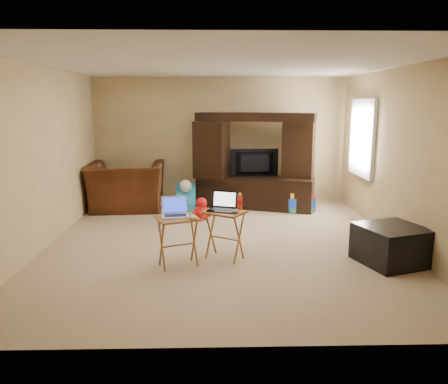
{
  "coord_description": "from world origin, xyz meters",
  "views": [
    {
      "loc": [
        -0.15,
        -6.04,
        1.98
      ],
      "look_at": [
        0.0,
        -0.2,
        0.8
      ],
      "focal_mm": 35.0,
      "sensor_mm": 36.0,
      "label": 1
    }
  ],
  "objects_px": {
    "tray_table_left": "(178,242)",
    "laptop_left": "(175,207)",
    "push_toy": "(300,202)",
    "tray_table_right": "(225,235)",
    "mouse_left": "(193,217)",
    "laptop_right": "(221,202)",
    "television": "(255,163)",
    "ottoman": "(392,245)",
    "mouse_right": "(235,211)",
    "recliner": "(127,187)",
    "child_rocker": "(185,197)",
    "plush_toy": "(202,209)",
    "water_bottle": "(240,202)",
    "entertainment_center": "(255,161)"
  },
  "relations": [
    {
      "from": "plush_toy",
      "to": "tray_table_right",
      "type": "height_order",
      "value": "tray_table_right"
    },
    {
      "from": "recliner",
      "to": "laptop_left",
      "type": "bearing_deg",
      "value": 107.87
    },
    {
      "from": "entertainment_center",
      "to": "television",
      "type": "relative_size",
      "value": 2.41
    },
    {
      "from": "television",
      "to": "child_rocker",
      "type": "distance_m",
      "value": 1.48
    },
    {
      "from": "laptop_right",
      "to": "tray_table_left",
      "type": "bearing_deg",
      "value": -134.14
    },
    {
      "from": "laptop_left",
      "to": "ottoman",
      "type": "bearing_deg",
      "value": -7.36
    },
    {
      "from": "tray_table_left",
      "to": "mouse_left",
      "type": "bearing_deg",
      "value": -42.44
    },
    {
      "from": "child_rocker",
      "to": "water_bottle",
      "type": "relative_size",
      "value": 2.56
    },
    {
      "from": "push_toy",
      "to": "tray_table_right",
      "type": "height_order",
      "value": "tray_table_right"
    },
    {
      "from": "plush_toy",
      "to": "laptop_right",
      "type": "height_order",
      "value": "laptop_right"
    },
    {
      "from": "ottoman",
      "to": "tray_table_left",
      "type": "bearing_deg",
      "value": -179.28
    },
    {
      "from": "laptop_right",
      "to": "mouse_right",
      "type": "bearing_deg",
      "value": -20.22
    },
    {
      "from": "plush_toy",
      "to": "mouse_left",
      "type": "xyz_separation_m",
      "value": [
        -0.05,
        -2.25,
        0.44
      ]
    },
    {
      "from": "child_rocker",
      "to": "ottoman",
      "type": "distance_m",
      "value": 4.0
    },
    {
      "from": "television",
      "to": "tray_table_right",
      "type": "relative_size",
      "value": 1.45
    },
    {
      "from": "mouse_left",
      "to": "tray_table_left",
      "type": "bearing_deg",
      "value": 159.78
    },
    {
      "from": "water_bottle",
      "to": "ottoman",
      "type": "bearing_deg",
      "value": -8.9
    },
    {
      "from": "recliner",
      "to": "tray_table_left",
      "type": "bearing_deg",
      "value": 108.17
    },
    {
      "from": "push_toy",
      "to": "laptop_left",
      "type": "distance_m",
      "value": 3.45
    },
    {
      "from": "entertainment_center",
      "to": "plush_toy",
      "type": "relative_size",
      "value": 5.49
    },
    {
      "from": "push_toy",
      "to": "television",
      "type": "bearing_deg",
      "value": 151.17
    },
    {
      "from": "laptop_left",
      "to": "laptop_right",
      "type": "xyz_separation_m",
      "value": [
        0.57,
        0.24,
        0.02
      ]
    },
    {
      "from": "entertainment_center",
      "to": "laptop_left",
      "type": "distance_m",
      "value": 3.33
    },
    {
      "from": "push_toy",
      "to": "water_bottle",
      "type": "bearing_deg",
      "value": -124.5
    },
    {
      "from": "ottoman",
      "to": "tray_table_left",
      "type": "height_order",
      "value": "tray_table_left"
    },
    {
      "from": "child_rocker",
      "to": "plush_toy",
      "type": "distance_m",
      "value": 0.81
    },
    {
      "from": "laptop_right",
      "to": "water_bottle",
      "type": "relative_size",
      "value": 1.7
    },
    {
      "from": "tray_table_right",
      "to": "ottoman",
      "type": "bearing_deg",
      "value": 27.49
    },
    {
      "from": "tray_table_left",
      "to": "laptop_left",
      "type": "bearing_deg",
      "value": 112.79
    },
    {
      "from": "tray_table_left",
      "to": "laptop_left",
      "type": "distance_m",
      "value": 0.43
    },
    {
      "from": "entertainment_center",
      "to": "mouse_left",
      "type": "distance_m",
      "value": 3.35
    },
    {
      "from": "child_rocker",
      "to": "laptop_left",
      "type": "relative_size",
      "value": 1.54
    },
    {
      "from": "ottoman",
      "to": "laptop_right",
      "type": "height_order",
      "value": "laptop_right"
    },
    {
      "from": "mouse_right",
      "to": "television",
      "type": "bearing_deg",
      "value": 79.74
    },
    {
      "from": "child_rocker",
      "to": "water_bottle",
      "type": "distance_m",
      "value": 2.77
    },
    {
      "from": "mouse_left",
      "to": "laptop_right",
      "type": "bearing_deg",
      "value": 44.15
    },
    {
      "from": "mouse_left",
      "to": "ottoman",
      "type": "bearing_deg",
      "value": 2.39
    },
    {
      "from": "laptop_right",
      "to": "mouse_right",
      "type": "xyz_separation_m",
      "value": [
        0.17,
        -0.14,
        -0.09
      ]
    },
    {
      "from": "mouse_right",
      "to": "laptop_right",
      "type": "bearing_deg",
      "value": 140.53
    },
    {
      "from": "tray_table_right",
      "to": "recliner",
      "type": "bearing_deg",
      "value": 156.36
    },
    {
      "from": "ottoman",
      "to": "tray_table_right",
      "type": "distance_m",
      "value": 2.11
    },
    {
      "from": "entertainment_center",
      "to": "television",
      "type": "bearing_deg",
      "value": -72.12
    },
    {
      "from": "entertainment_center",
      "to": "mouse_left",
      "type": "height_order",
      "value": "entertainment_center"
    },
    {
      "from": "tray_table_left",
      "to": "tray_table_right",
      "type": "distance_m",
      "value": 0.63
    },
    {
      "from": "ottoman",
      "to": "mouse_right",
      "type": "relative_size",
      "value": 5.75
    },
    {
      "from": "television",
      "to": "recliner",
      "type": "bearing_deg",
      "value": -3.89
    },
    {
      "from": "plush_toy",
      "to": "mouse_right",
      "type": "relative_size",
      "value": 3.14
    },
    {
      "from": "tray_table_right",
      "to": "television",
      "type": "bearing_deg",
      "value": 110.17
    },
    {
      "from": "recliner",
      "to": "ottoman",
      "type": "xyz_separation_m",
      "value": [
        3.88,
        -2.96,
        -0.21
      ]
    },
    {
      "from": "entertainment_center",
      "to": "ottoman",
      "type": "xyz_separation_m",
      "value": [
        1.44,
        -3.07,
        -0.67
      ]
    }
  ]
}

